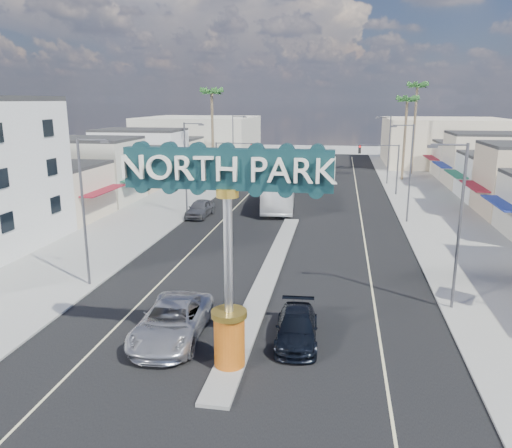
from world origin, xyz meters
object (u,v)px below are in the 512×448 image
(streetlight_r_mid, at_px, (409,168))
(palm_right_far, at_px, (417,91))
(gateway_sign, at_px, (228,234))
(palm_left_far, at_px, (212,97))
(streetlight_r_far, at_px, (388,147))
(traffic_signal_left, at_px, (231,156))
(palm_right_mid, at_px, (407,104))
(streetlight_l_far, at_px, (234,144))
(streetlight_r_near, at_px, (457,219))
(suv_right, at_px, (297,328))
(car_parked_left, at_px, (200,208))
(suv_left, at_px, (172,321))
(traffic_signal_right, at_px, (382,159))
(streetlight_l_near, at_px, (86,205))
(streetlight_l_mid, at_px, (187,164))
(city_bus, at_px, (279,190))

(streetlight_r_mid, bearing_deg, palm_right_far, 81.88)
(gateway_sign, distance_m, palm_left_far, 50.06)
(palm_left_far, bearing_deg, streetlight_r_far, 4.88)
(traffic_signal_left, height_order, palm_right_mid, palm_right_mid)
(streetlight_l_far, height_order, palm_right_mid, palm_right_mid)
(streetlight_r_near, height_order, streetlight_r_mid, same)
(palm_left_far, relative_size, palm_right_far, 0.93)
(palm_right_mid, height_order, suv_right, palm_right_mid)
(car_parked_left, bearing_deg, suv_left, -74.59)
(traffic_signal_right, relative_size, streetlight_r_far, 0.67)
(streetlight_l_near, xyz_separation_m, car_parked_left, (1.43, 19.21, -4.24))
(streetlight_l_mid, relative_size, palm_left_far, 0.69)
(streetlight_r_near, bearing_deg, car_parked_left, 135.33)
(suv_left, distance_m, car_parked_left, 25.67)
(traffic_signal_left, distance_m, palm_left_far, 10.14)
(traffic_signal_right, height_order, palm_right_mid, palm_right_mid)
(streetlight_r_near, xyz_separation_m, streetlight_r_far, (0.00, 42.00, 0.00))
(gateway_sign, bearing_deg, streetlight_l_far, 101.78)
(traffic_signal_left, xyz_separation_m, traffic_signal_right, (18.37, 0.00, 0.00))
(streetlight_l_near, xyz_separation_m, palm_right_mid, (23.43, 46.00, 5.54))
(streetlight_r_mid, relative_size, palm_left_far, 0.69)
(streetlight_l_mid, relative_size, city_bus, 0.68)
(suv_left, relative_size, suv_right, 1.34)
(traffic_signal_right, xyz_separation_m, streetlight_l_mid, (-19.62, -13.99, 0.79))
(streetlight_r_mid, bearing_deg, streetlight_r_far, 90.00)
(streetlight_l_far, height_order, streetlight_r_near, same)
(palm_left_far, bearing_deg, suv_left, -78.03)
(streetlight_r_mid, relative_size, streetlight_r_far, 1.00)
(streetlight_r_far, xyz_separation_m, palm_right_mid, (2.57, 4.00, 5.54))
(streetlight_r_mid, bearing_deg, streetlight_r_near, -90.00)
(gateway_sign, xyz_separation_m, streetlight_r_mid, (10.43, 28.02, -0.86))
(streetlight_r_mid, xyz_separation_m, streetlight_r_far, (0.00, 22.00, 0.00))
(streetlight_l_far, relative_size, streetlight_r_mid, 1.00)
(gateway_sign, height_order, suv_left, gateway_sign)
(traffic_signal_left, relative_size, streetlight_r_mid, 0.67)
(streetlight_l_near, relative_size, city_bus, 0.68)
(gateway_sign, distance_m, streetlight_l_mid, 29.91)
(gateway_sign, distance_m, streetlight_r_far, 51.10)
(gateway_sign, height_order, palm_right_mid, palm_right_mid)
(traffic_signal_right, distance_m, palm_left_far, 24.09)
(palm_right_far, relative_size, suv_right, 2.95)
(traffic_signal_right, bearing_deg, suv_left, -107.39)
(traffic_signal_left, distance_m, palm_right_mid, 26.01)
(traffic_signal_right, bearing_deg, streetlight_r_mid, -84.90)
(gateway_sign, height_order, palm_right_far, palm_right_far)
(suv_right, distance_m, car_parked_left, 26.96)
(streetlight_l_far, relative_size, palm_left_far, 0.69)
(traffic_signal_right, xyz_separation_m, streetlight_l_near, (-19.62, -33.99, 0.79))
(streetlight_l_far, height_order, suv_right, streetlight_l_far)
(gateway_sign, xyz_separation_m, traffic_signal_left, (-9.18, 42.02, -1.65))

